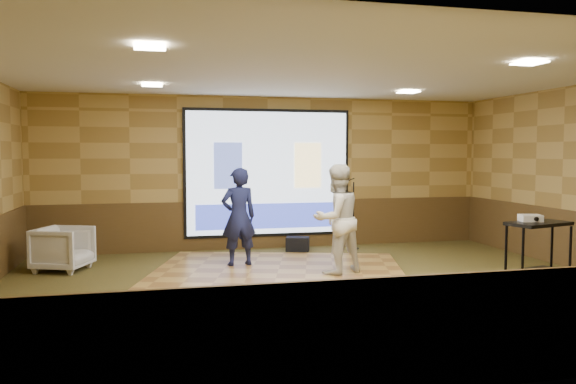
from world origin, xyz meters
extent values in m
plane|color=#333E1C|center=(0.00, 0.00, 0.00)|extent=(9.00, 9.00, 0.00)
cube|color=#AA8B47|center=(0.00, 3.50, 1.50)|extent=(9.00, 0.04, 3.00)
cube|color=#AA8B47|center=(0.00, -3.50, 1.50)|extent=(9.00, 0.04, 3.00)
cube|color=beige|center=(0.00, 0.00, 3.00)|extent=(9.00, 7.00, 0.04)
cube|color=#4B3619|center=(0.00, 3.48, 0.47)|extent=(9.00, 0.04, 0.95)
cube|color=#4B3619|center=(0.00, -3.48, 0.47)|extent=(9.00, 0.04, 0.95)
cube|color=black|center=(0.00, 3.45, 1.50)|extent=(3.32, 0.03, 2.52)
cube|color=#C9DFFF|center=(0.00, 3.42, 1.50)|extent=(3.20, 0.02, 2.40)
cube|color=#404F8E|center=(-0.80, 3.40, 1.65)|extent=(0.55, 0.01, 0.90)
cube|color=#FCE392|center=(0.80, 3.40, 1.65)|extent=(0.55, 0.01, 0.90)
cube|color=#2F3EB1|center=(0.00, 3.40, 0.65)|extent=(2.88, 0.01, 0.50)
cube|color=#FFEABF|center=(-2.20, 1.80, 2.97)|extent=(0.32, 0.32, 0.02)
cube|color=#FFEABF|center=(2.20, 1.80, 2.97)|extent=(0.32, 0.32, 0.02)
cube|color=#FFEABF|center=(-2.20, -1.50, 2.97)|extent=(0.32, 0.32, 0.02)
cube|color=#FFEABF|center=(2.20, -1.50, 2.97)|extent=(0.32, 0.32, 0.02)
cube|color=#A67F3C|center=(-0.26, 1.29, 0.01)|extent=(4.62, 3.98, 0.03)
imported|color=#161B46|center=(-0.84, 1.76, 0.84)|extent=(0.64, 0.47, 1.62)
imported|color=silver|center=(0.55, 0.79, 0.88)|extent=(0.99, 0.88, 1.70)
cylinder|color=black|center=(2.66, -0.85, 0.44)|extent=(0.04, 0.04, 0.89)
cylinder|color=black|center=(3.41, -0.85, 0.44)|extent=(0.04, 0.04, 0.89)
cylinder|color=black|center=(2.66, -0.48, 0.44)|extent=(0.04, 0.04, 0.89)
cylinder|color=black|center=(3.41, -0.48, 0.44)|extent=(0.04, 0.04, 0.89)
cube|color=black|center=(3.03, -0.67, 0.91)|extent=(0.89, 0.47, 0.05)
cube|color=black|center=(3.03, -0.67, 0.23)|extent=(0.80, 0.42, 0.03)
cube|color=silver|center=(2.96, -0.59, 0.98)|extent=(0.33, 0.30, 0.09)
cylinder|color=black|center=(1.62, 2.99, 0.01)|extent=(0.23, 0.23, 0.02)
cylinder|color=black|center=(1.62, 2.99, 0.66)|extent=(0.02, 0.02, 1.33)
cylinder|color=black|center=(1.43, 2.99, 1.33)|extent=(0.42, 0.02, 0.17)
cylinder|color=black|center=(1.23, 2.99, 1.40)|extent=(0.10, 0.05, 0.08)
imported|color=gray|center=(-3.64, 2.10, 0.36)|extent=(1.01, 0.99, 0.71)
cube|color=black|center=(0.49, 2.99, 0.14)|extent=(0.51, 0.42, 0.27)
camera|label=1|loc=(-2.16, -7.44, 1.90)|focal=35.00mm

